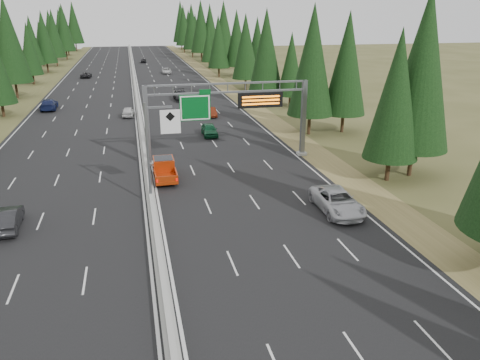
% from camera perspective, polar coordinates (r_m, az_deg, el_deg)
% --- Properties ---
extents(road, '(32.00, 260.00, 0.08)m').
position_cam_1_polar(road, '(90.86, -12.57, 10.30)').
color(road, black).
rests_on(road, ground).
extents(shoulder_right, '(3.60, 260.00, 0.06)m').
position_cam_1_polar(shoulder_right, '(92.76, -1.33, 10.94)').
color(shoulder_right, olive).
rests_on(shoulder_right, ground).
extents(shoulder_left, '(3.60, 260.00, 0.06)m').
position_cam_1_polar(shoulder_left, '(92.41, -23.79, 9.26)').
color(shoulder_left, '#444620').
rests_on(shoulder_left, ground).
extents(median_barrier, '(0.70, 260.00, 0.85)m').
position_cam_1_polar(median_barrier, '(90.80, -12.59, 10.53)').
color(median_barrier, '#9A9A95').
rests_on(median_barrier, road).
extents(sign_gantry, '(16.75, 0.98, 7.80)m').
position_cam_1_polar(sign_gantry, '(46.56, -0.68, 8.61)').
color(sign_gantry, slate).
rests_on(sign_gantry, road).
extents(hov_sign_pole, '(2.80, 0.50, 8.00)m').
position_cam_1_polar(hov_sign_pole, '(36.02, -10.28, 4.05)').
color(hov_sign_pole, slate).
rests_on(hov_sign_pole, road).
extents(tree_row_right, '(12.20, 237.19, 18.70)m').
position_cam_1_polar(tree_row_right, '(81.78, 3.31, 16.41)').
color(tree_row_right, black).
rests_on(tree_row_right, ground).
extents(silver_minivan, '(2.80, 5.91, 1.63)m').
position_cam_1_polar(silver_minivan, '(35.93, 11.76, -2.55)').
color(silver_minivan, silver).
rests_on(silver_minivan, road).
extents(red_pickup, '(1.92, 5.37, 1.75)m').
position_cam_1_polar(red_pickup, '(42.87, -9.24, 1.52)').
color(red_pickup, black).
rests_on(red_pickup, road).
extents(car_ahead_green, '(1.82, 4.31, 1.45)m').
position_cam_1_polar(car_ahead_green, '(57.31, -3.75, 6.13)').
color(car_ahead_green, '#12522E').
rests_on(car_ahead_green, road).
extents(car_ahead_dkred, '(1.37, 3.87, 1.27)m').
position_cam_1_polar(car_ahead_dkred, '(68.25, -3.59, 8.27)').
color(car_ahead_dkred, '#5A1C0C').
rests_on(car_ahead_dkred, road).
extents(car_ahead_dkgrey, '(2.42, 5.63, 1.61)m').
position_cam_1_polar(car_ahead_dkgrey, '(81.81, -7.21, 10.20)').
color(car_ahead_dkgrey, black).
rests_on(car_ahead_dkgrey, road).
extents(car_ahead_white, '(2.33, 4.77, 1.30)m').
position_cam_1_polar(car_ahead_white, '(119.11, -8.94, 13.02)').
color(car_ahead_white, silver).
rests_on(car_ahead_white, road).
extents(car_ahead_far, '(1.83, 3.86, 1.28)m').
position_cam_1_polar(car_ahead_far, '(146.33, -11.70, 14.07)').
color(car_ahead_far, black).
rests_on(car_ahead_far, road).
extents(car_onc_near, '(1.85, 4.63, 1.50)m').
position_cam_1_polar(car_onc_near, '(36.21, -26.50, -4.26)').
color(car_onc_near, black).
rests_on(car_onc_near, road).
extents(car_onc_blue, '(2.50, 5.75, 1.65)m').
position_cam_1_polar(car_onc_blue, '(78.68, -22.27, 8.53)').
color(car_onc_blue, '#151F4C').
rests_on(car_onc_blue, road).
extents(car_onc_white, '(1.96, 4.18, 1.38)m').
position_cam_1_polar(car_onc_white, '(69.98, -13.47, 8.11)').
color(car_onc_white, silver).
rests_on(car_onc_white, road).
extents(car_onc_far, '(2.36, 4.75, 1.29)m').
position_cam_1_polar(car_onc_far, '(115.57, -18.25, 12.09)').
color(car_onc_far, black).
rests_on(car_onc_far, road).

